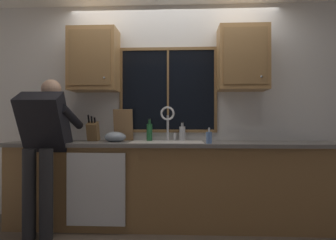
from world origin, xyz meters
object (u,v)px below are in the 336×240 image
object	(u,v)px
soap_dispenser	(209,137)
bottle_green_glass	(149,132)
knife_block	(93,132)
person_standing	(43,138)
cutting_board	(123,125)
mixing_bowl	(115,137)
bottle_tall_clear	(182,133)

from	to	relation	value
soap_dispenser	bottle_green_glass	size ratio (longest dim) A/B	0.64
knife_block	bottle_green_glass	size ratio (longest dim) A/B	1.24
person_standing	cutting_board	distance (m)	0.90
soap_dispenser	knife_block	bearing A→B (deg)	166.20
mixing_bowl	bottle_tall_clear	world-z (taller)	bottle_tall_clear
knife_block	mixing_bowl	distance (m)	0.31
cutting_board	bottle_tall_clear	xyz separation A→B (m)	(0.70, 0.00, -0.09)
cutting_board	bottle_green_glass	size ratio (longest dim) A/B	1.45
person_standing	mixing_bowl	distance (m)	0.74
person_standing	knife_block	xyz separation A→B (m)	(0.38, 0.45, 0.05)
mixing_bowl	bottle_tall_clear	distance (m)	0.78
bottle_tall_clear	bottle_green_glass	bearing A→B (deg)	-172.49
mixing_bowl	bottle_tall_clear	size ratio (longest dim) A/B	1.08
person_standing	bottle_green_glass	xyz separation A→B (m)	(1.02, 0.50, 0.05)
knife_block	soap_dispenser	size ratio (longest dim) A/B	1.94
mixing_bowl	soap_dispenser	distance (m)	1.04
knife_block	soap_dispenser	distance (m)	1.35
mixing_bowl	knife_block	bearing A→B (deg)	157.32
person_standing	bottle_tall_clear	xyz separation A→B (m)	(1.41, 0.55, 0.04)
cutting_board	bottle_green_glass	world-z (taller)	cutting_board
knife_block	cutting_board	bearing A→B (deg)	16.91
bottle_green_glass	bottle_tall_clear	size ratio (longest dim) A/B	1.18
cutting_board	mixing_bowl	world-z (taller)	cutting_board
mixing_bowl	bottle_green_glass	xyz separation A→B (m)	(0.36, 0.17, 0.05)
person_standing	mixing_bowl	world-z (taller)	person_standing
person_standing	mixing_bowl	xyz separation A→B (m)	(0.66, 0.33, -0.00)
soap_dispenser	bottle_green_glass	world-z (taller)	bottle_green_glass
mixing_bowl	soap_dispenser	size ratio (longest dim) A/B	1.44
bottle_tall_clear	knife_block	bearing A→B (deg)	-174.16
cutting_board	mixing_bowl	distance (m)	0.26
bottle_green_glass	soap_dispenser	bearing A→B (deg)	-29.76
person_standing	cutting_board	world-z (taller)	person_standing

